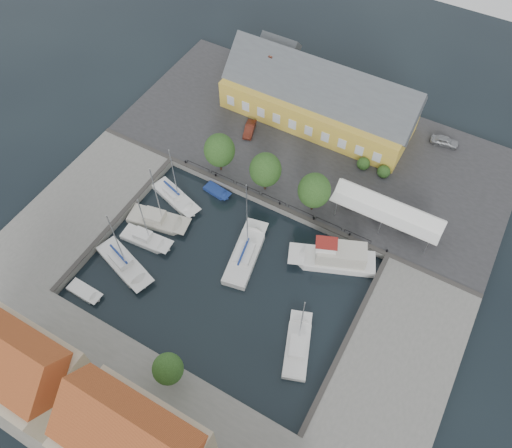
{
  "coord_description": "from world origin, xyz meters",
  "views": [
    {
      "loc": [
        18.11,
        -25.97,
        53.36
      ],
      "look_at": [
        0.0,
        6.0,
        1.5
      ],
      "focal_mm": 35.0,
      "sensor_mm": 36.0,
      "label": 1
    }
  ],
  "objects_px": {
    "west_boat_b": "(158,220)",
    "west_boat_c": "(146,240)",
    "center_sailboat": "(245,255)",
    "west_boat_a": "(176,198)",
    "warehouse": "(316,97)",
    "launch_nw": "(217,192)",
    "trawler": "(336,258)",
    "launch_sw": "(85,292)",
    "car_red": "(250,129)",
    "east_boat_c": "(297,347)",
    "car_silver": "(445,141)",
    "tent_canopy": "(387,211)",
    "west_boat_d": "(124,264)"
  },
  "relations": [
    {
      "from": "west_boat_b",
      "to": "west_boat_c",
      "type": "xyz_separation_m",
      "value": [
        0.51,
        -3.21,
        0.0
      ]
    },
    {
      "from": "center_sailboat",
      "to": "west_boat_a",
      "type": "relative_size",
      "value": 1.25
    },
    {
      "from": "warehouse",
      "to": "launch_nw",
      "type": "relative_size",
      "value": 6.95
    },
    {
      "from": "center_sailboat",
      "to": "west_boat_c",
      "type": "xyz_separation_m",
      "value": [
        -12.25,
        -4.19,
        -0.1
      ]
    },
    {
      "from": "warehouse",
      "to": "trawler",
      "type": "xyz_separation_m",
      "value": [
        13.47,
        -21.71,
        -3.41
      ]
    },
    {
      "from": "west_boat_b",
      "to": "launch_sw",
      "type": "xyz_separation_m",
      "value": [
        -1.4,
        -12.81,
        -0.17
      ]
    },
    {
      "from": "car_red",
      "to": "west_boat_c",
      "type": "bearing_deg",
      "value": -112.76
    },
    {
      "from": "east_boat_c",
      "to": "car_red",
      "type": "bearing_deg",
      "value": 129.07
    },
    {
      "from": "trawler",
      "to": "east_boat_c",
      "type": "relative_size",
      "value": 1.08
    },
    {
      "from": "warehouse",
      "to": "car_silver",
      "type": "distance_m",
      "value": 19.69
    },
    {
      "from": "west_boat_b",
      "to": "west_boat_c",
      "type": "height_order",
      "value": "west_boat_b"
    },
    {
      "from": "warehouse",
      "to": "car_red",
      "type": "bearing_deg",
      "value": -129.64
    },
    {
      "from": "west_boat_b",
      "to": "east_boat_c",
      "type": "bearing_deg",
      "value": -15.2
    },
    {
      "from": "launch_nw",
      "to": "tent_canopy",
      "type": "bearing_deg",
      "value": 14.26
    },
    {
      "from": "center_sailboat",
      "to": "trawler",
      "type": "relative_size",
      "value": 1.22
    },
    {
      "from": "west_boat_c",
      "to": "launch_nw",
      "type": "bearing_deg",
      "value": 72.2
    },
    {
      "from": "center_sailboat",
      "to": "west_boat_c",
      "type": "distance_m",
      "value": 12.95
    },
    {
      "from": "car_red",
      "to": "trawler",
      "type": "xyz_separation_m",
      "value": [
        20.09,
        -13.71,
        -0.6
      ]
    },
    {
      "from": "tent_canopy",
      "to": "car_silver",
      "type": "distance_m",
      "value": 17.88
    },
    {
      "from": "east_boat_c",
      "to": "west_boat_b",
      "type": "distance_m",
      "value": 24.68
    },
    {
      "from": "trawler",
      "to": "launch_nw",
      "type": "xyz_separation_m",
      "value": [
        -18.71,
        2.3,
        -0.93
      ]
    },
    {
      "from": "trawler",
      "to": "tent_canopy",
      "type": "bearing_deg",
      "value": 68.26
    },
    {
      "from": "east_boat_c",
      "to": "trawler",
      "type": "bearing_deg",
      "value": 94.56
    },
    {
      "from": "launch_nw",
      "to": "east_boat_c",
      "type": "bearing_deg",
      "value": -36.44
    },
    {
      "from": "car_red",
      "to": "launch_nw",
      "type": "bearing_deg",
      "value": -100.23
    },
    {
      "from": "car_red",
      "to": "launch_nw",
      "type": "height_order",
      "value": "car_red"
    },
    {
      "from": "tent_canopy",
      "to": "trawler",
      "type": "bearing_deg",
      "value": -111.74
    },
    {
      "from": "trawler",
      "to": "west_boat_c",
      "type": "relative_size",
      "value": 1.16
    },
    {
      "from": "tent_canopy",
      "to": "trawler",
      "type": "relative_size",
      "value": 1.26
    },
    {
      "from": "tent_canopy",
      "to": "west_boat_c",
      "type": "distance_m",
      "value": 30.71
    },
    {
      "from": "car_red",
      "to": "launch_nw",
      "type": "relative_size",
      "value": 0.92
    },
    {
      "from": "east_boat_c",
      "to": "launch_nw",
      "type": "bearing_deg",
      "value": 143.56
    },
    {
      "from": "east_boat_c",
      "to": "center_sailboat",
      "type": "bearing_deg",
      "value": 146.01
    },
    {
      "from": "car_silver",
      "to": "trawler",
      "type": "relative_size",
      "value": 0.36
    },
    {
      "from": "car_silver",
      "to": "west_boat_b",
      "type": "height_order",
      "value": "west_boat_b"
    },
    {
      "from": "car_silver",
      "to": "launch_sw",
      "type": "distance_m",
      "value": 53.23
    },
    {
      "from": "launch_sw",
      "to": "warehouse",
      "type": "bearing_deg",
      "value": 75.03
    },
    {
      "from": "east_boat_c",
      "to": "west_boat_a",
      "type": "xyz_separation_m",
      "value": [
        -23.93,
        10.76,
        0.01
      ]
    },
    {
      "from": "car_silver",
      "to": "launch_sw",
      "type": "xyz_separation_m",
      "value": [
        -29.91,
        -44.0,
        -1.59
      ]
    },
    {
      "from": "warehouse",
      "to": "center_sailboat",
      "type": "height_order",
      "value": "center_sailboat"
    },
    {
      "from": "center_sailboat",
      "to": "launch_nw",
      "type": "relative_size",
      "value": 3.28
    },
    {
      "from": "warehouse",
      "to": "launch_sw",
      "type": "distance_m",
      "value": 41.92
    },
    {
      "from": "center_sailboat",
      "to": "west_boat_d",
      "type": "bearing_deg",
      "value": -145.88
    },
    {
      "from": "warehouse",
      "to": "west_boat_b",
      "type": "relative_size",
      "value": 2.53
    },
    {
      "from": "center_sailboat",
      "to": "launch_nw",
      "type": "height_order",
      "value": "center_sailboat"
    },
    {
      "from": "tent_canopy",
      "to": "west_boat_d",
      "type": "relative_size",
      "value": 1.17
    },
    {
      "from": "trawler",
      "to": "west_boat_d",
      "type": "relative_size",
      "value": 0.93
    },
    {
      "from": "car_silver",
      "to": "west_boat_a",
      "type": "xyz_separation_m",
      "value": [
        -28.63,
        -26.91,
        -1.4
      ]
    },
    {
      "from": "tent_canopy",
      "to": "trawler",
      "type": "distance_m",
      "value": 8.86
    },
    {
      "from": "warehouse",
      "to": "west_boat_c",
      "type": "distance_m",
      "value": 32.21
    }
  ]
}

